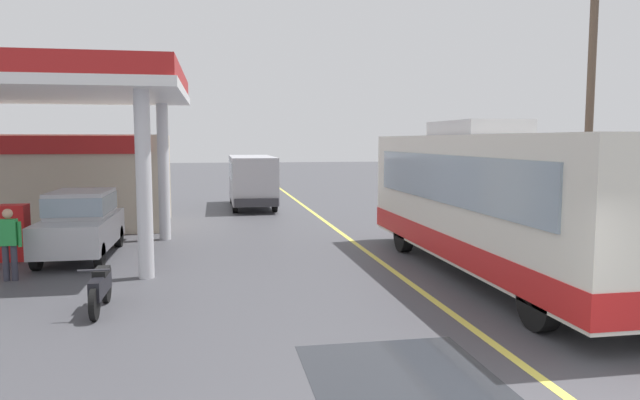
% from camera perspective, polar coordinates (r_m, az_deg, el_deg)
% --- Properties ---
extents(ground, '(120.00, 120.00, 0.00)m').
position_cam_1_polar(ground, '(26.06, -0.66, -1.25)').
color(ground, '#424247').
extents(lane_divider_stripe, '(0.16, 50.00, 0.01)m').
position_cam_1_polar(lane_divider_stripe, '(21.19, 1.59, -2.87)').
color(lane_divider_stripe, '#D8CC4C').
rests_on(lane_divider_stripe, ground).
extents(coach_bus_main, '(2.60, 11.04, 3.69)m').
position_cam_1_polar(coach_bus_main, '(14.36, 16.52, -0.36)').
color(coach_bus_main, silver).
rests_on(coach_bus_main, ground).
extents(gas_station_roadside, '(9.10, 11.95, 5.10)m').
position_cam_1_polar(gas_station_roadside, '(21.57, -24.51, 3.76)').
color(gas_station_roadside, '#B21E1E').
rests_on(gas_station_roadside, ground).
extents(car_at_pump, '(1.70, 4.20, 1.82)m').
position_cam_1_polar(car_at_pump, '(17.45, -22.18, -1.83)').
color(car_at_pump, '#B2B2B7').
rests_on(car_at_pump, ground).
extents(minibus_opposing_lane, '(2.04, 6.13, 2.44)m').
position_cam_1_polar(minibus_opposing_lane, '(28.26, -6.64, 2.26)').
color(minibus_opposing_lane, '#A5A5AD').
rests_on(minibus_opposing_lane, ground).
extents(motorcycle_parked_forecourt, '(0.55, 1.80, 0.92)m').
position_cam_1_polar(motorcycle_parked_forecourt, '(11.91, -20.53, -7.96)').
color(motorcycle_parked_forecourt, black).
rests_on(motorcycle_parked_forecourt, ground).
extents(pedestrian_near_pump, '(0.55, 0.22, 1.66)m').
position_cam_1_polar(pedestrian_near_pump, '(15.16, -27.95, -3.49)').
color(pedestrian_near_pump, '#33333F').
rests_on(pedestrian_near_pump, ground).
extents(utility_pole_roadside, '(1.80, 0.24, 8.37)m').
position_cam_1_polar(utility_pole_roadside, '(19.77, 24.74, 8.67)').
color(utility_pole_roadside, brown).
rests_on(utility_pole_roadside, ground).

